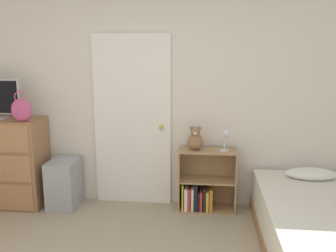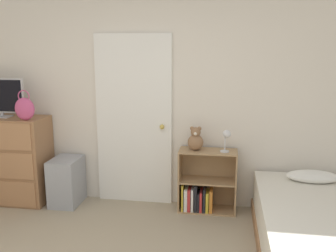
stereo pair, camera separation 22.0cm
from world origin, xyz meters
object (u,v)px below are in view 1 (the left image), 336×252
at_px(teddy_bear, 195,140).
at_px(desk_lamp, 226,136).
at_px(storage_bin, 64,183).
at_px(dresser, 2,162).
at_px(handbag, 21,110).
at_px(bookshelf, 203,187).
at_px(bed, 329,228).

xyz_separation_m(teddy_bear, desk_lamp, (0.34, -0.04, 0.06)).
xyz_separation_m(storage_bin, teddy_bear, (1.54, 0.07, 0.55)).
bearing_deg(storage_bin, teddy_bear, 2.59).
relative_size(dresser, desk_lamp, 4.14).
xyz_separation_m(storage_bin, desk_lamp, (1.88, 0.03, 0.61)).
distance_m(handbag, teddy_bear, 1.96).
height_order(dresser, bookshelf, dresser).
relative_size(handbag, teddy_bear, 1.26).
height_order(bookshelf, bed, bookshelf).
distance_m(dresser, bed, 3.62).
bearing_deg(bed, teddy_bear, 146.67).
relative_size(desk_lamp, bed, 0.13).
bearing_deg(bed, bookshelf, 144.58).
xyz_separation_m(dresser, teddy_bear, (2.28, 0.08, 0.31)).
bearing_deg(storage_bin, dresser, -178.99).
height_order(handbag, teddy_bear, handbag).
bearing_deg(handbag, teddy_bear, 6.64).
relative_size(dresser, bookshelf, 1.45).
xyz_separation_m(handbag, bookshelf, (2.01, 0.22, -0.91)).
distance_m(handbag, desk_lamp, 2.28).
distance_m(storage_bin, bookshelf, 1.63).
distance_m(dresser, storage_bin, 0.78).
bearing_deg(bed, handbag, 169.23).
relative_size(dresser, handbag, 3.04).
xyz_separation_m(bookshelf, teddy_bear, (-0.09, -0.00, 0.56)).
bearing_deg(dresser, handbag, -21.15).
bearing_deg(desk_lamp, bookshelf, 170.66).
bearing_deg(teddy_bear, handbag, -173.36).
height_order(storage_bin, bed, bed).
xyz_separation_m(dresser, storage_bin, (0.74, 0.01, -0.24)).
xyz_separation_m(teddy_bear, bed, (1.26, -0.83, -0.60)).
bearing_deg(dresser, desk_lamp, 0.92).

